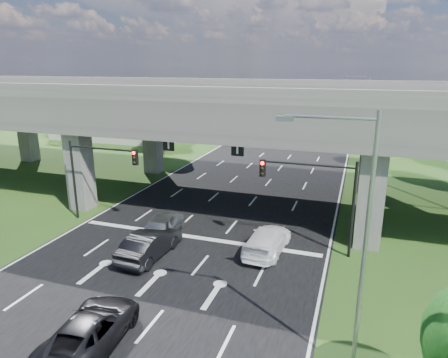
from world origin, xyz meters
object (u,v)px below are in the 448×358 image
Objects in this scene: signal_left at (97,167)px; car_trailing at (90,330)px; car_dark at (150,244)px; car_white at (267,240)px; streetlight_far at (362,120)px; car_silver at (163,225)px; signal_right at (317,188)px; streetlight_near at (354,231)px; streetlight_beyond at (363,105)px.

car_trailing is (7.96, -11.89, -3.40)m from signal_left.
signal_left is 8.17m from car_dark.
car_dark is 0.98× the size of car_white.
car_dark is (-11.58, -24.01, -4.97)m from streetlight_far.
streetlight_far is 24.82m from car_silver.
streetlight_far is (2.27, 20.06, 1.66)m from signal_right.
streetlight_beyond is (0.00, 46.00, 0.00)m from streetlight_near.
streetlight_beyond is 1.83× the size of car_trailing.
signal_right is 1.17× the size of car_dark.
signal_left is 0.60× the size of streetlight_near.
car_white is at bearing 173.48° from car_silver.
car_trailing is (1.62, -7.93, -0.09)m from car_dark.
streetlight_far is 1.00× the size of streetlight_beyond.
streetlight_near is at bearing -90.00° from streetlight_far.
signal_right and signal_left have the same top height.
streetlight_near reaches higher than car_silver.
car_dark is at bearing -106.14° from streetlight_beyond.
streetlight_near is 13.95m from car_dark.
streetlight_near is 16.00m from car_silver.
car_white is at bearing -103.41° from streetlight_far.
car_trailing is at bearing -107.31° from streetlight_far.
signal_right is 10.33m from streetlight_near.
streetlight_beyond is at bearing -107.60° from car_trailing.
car_dark is 7.23m from car_white.
signal_left is 14.71m from car_trailing.
car_silver is at bearing -9.42° from signal_left.
streetlight_beyond is at bearing 90.00° from streetlight_far.
signal_left reaches higher than car_dark.
signal_right reaches higher than car_trailing.
signal_left is 13.39m from car_white.
signal_left is 1.17× the size of car_dark.
car_silver reaches higher than car_white.
streetlight_near is 46.00m from streetlight_beyond.
car_silver is at bearing -75.01° from car_dark.
car_silver is (-12.24, -21.00, -5.00)m from streetlight_far.
streetlight_beyond is (2.27, 36.06, 1.66)m from signal_right.
streetlight_far is (17.92, 20.06, 1.66)m from signal_left.
streetlight_beyond is at bearing -94.43° from car_white.
signal_right is 10.64m from car_dark.
car_trailing is (-7.68, -11.89, -3.40)m from signal_right.
car_dark is (0.66, -3.01, 0.03)m from car_silver.
signal_right reaches higher than car_dark.
car_silver is at bearing 143.68° from streetlight_near.
car_dark is at bearing -156.97° from signal_right.
car_silver is 7.24m from car_white.
streetlight_near is at bearing -29.02° from signal_left.
streetlight_near is at bearing 122.36° from car_white.
streetlight_near is 30.00m from streetlight_far.
signal_left is at bearing -29.37° from car_dark.
car_trailing is (-9.96, -31.95, -5.06)m from streetlight_far.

